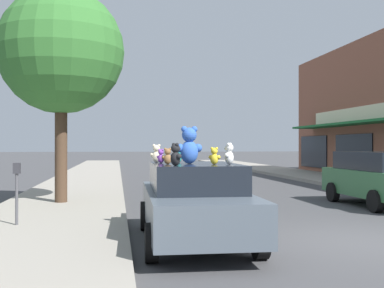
{
  "coord_description": "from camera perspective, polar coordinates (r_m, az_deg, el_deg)",
  "views": [
    {
      "loc": [
        -4.62,
        -8.26,
        1.79
      ],
      "look_at": [
        -2.78,
        3.53,
        1.83
      ],
      "focal_mm": 45.0,
      "sensor_mm": 36.0,
      "label": 1
    }
  ],
  "objects": [
    {
      "name": "teddy_bear_brown",
      "position": [
        8.58,
        -2.9,
        -1.47
      ],
      "size": [
        0.22,
        0.14,
        0.29
      ],
      "rotation": [
        0.0,
        0.0,
        2.97
      ],
      "color": "olive",
      "rests_on": "plush_art_car"
    },
    {
      "name": "teddy_bear_giant",
      "position": [
        8.77,
        -0.33,
        -0.19
      ],
      "size": [
        0.51,
        0.33,
        0.69
      ],
      "rotation": [
        0.0,
        0.0,
        3.26
      ],
      "color": "blue",
      "rests_on": "plush_art_car"
    },
    {
      "name": "ground_plane",
      "position": [
        9.63,
        20.36,
        -10.9
      ],
      "size": [
        260.0,
        260.0,
        0.0
      ],
      "primitive_type": "plane",
      "color": "#424244"
    },
    {
      "name": "parking_meter",
      "position": [
        10.53,
        -20.06,
        -4.62
      ],
      "size": [
        0.14,
        0.1,
        1.27
      ],
      "color": "#4C4C51",
      "rests_on": "sidewalk_near"
    },
    {
      "name": "teddy_bear_cream",
      "position": [
        9.52,
        -4.22,
        -1.14
      ],
      "size": [
        0.27,
        0.18,
        0.36
      ],
      "rotation": [
        0.0,
        0.0,
        2.91
      ],
      "color": "beige",
      "rests_on": "plush_art_car"
    },
    {
      "name": "street_tree",
      "position": [
        14.58,
        -15.25,
        10.51
      ],
      "size": [
        3.61,
        3.61,
        6.16
      ],
      "color": "#473323",
      "rests_on": "sidewalk_near"
    },
    {
      "name": "plush_art_car",
      "position": [
        8.92,
        0.29,
        -6.77
      ],
      "size": [
        1.99,
        4.59,
        1.46
      ],
      "rotation": [
        0.0,
        0.0,
        -0.02
      ],
      "color": "#4C5660",
      "rests_on": "ground_plane"
    },
    {
      "name": "sidewalk_near",
      "position": [
        8.57,
        -19.27,
        -11.69
      ],
      "size": [
        3.47,
        90.0,
        0.17
      ],
      "color": "gray",
      "rests_on": "ground_plane"
    },
    {
      "name": "parked_car_far_center",
      "position": [
        15.31,
        21.5,
        -3.64
      ],
      "size": [
        2.03,
        4.13,
        1.6
      ],
      "color": "#336B3D",
      "rests_on": "ground_plane"
    },
    {
      "name": "teddy_bear_yellow",
      "position": [
        8.47,
        2.66,
        -1.43
      ],
      "size": [
        0.22,
        0.19,
        0.31
      ],
      "rotation": [
        0.0,
        0.0,
        2.56
      ],
      "color": "yellow",
      "rests_on": "plush_art_car"
    },
    {
      "name": "teddy_bear_black",
      "position": [
        7.87,
        -1.97,
        -1.28
      ],
      "size": [
        0.21,
        0.29,
        0.38
      ],
      "rotation": [
        0.0,
        0.0,
        1.98
      ],
      "color": "black",
      "rests_on": "plush_art_car"
    },
    {
      "name": "teddy_bear_purple",
      "position": [
        9.16,
        -3.7,
        -1.45
      ],
      "size": [
        0.19,
        0.18,
        0.27
      ],
      "rotation": [
        0.0,
        0.0,
        2.44
      ],
      "color": "purple",
      "rests_on": "plush_art_car"
    },
    {
      "name": "teddy_bear_teal",
      "position": [
        9.2,
        -1.63,
        -1.5
      ],
      "size": [
        0.19,
        0.13,
        0.25
      ],
      "rotation": [
        0.0,
        0.0,
        2.9
      ],
      "color": "teal",
      "rests_on": "plush_art_car"
    },
    {
      "name": "teddy_bear_white",
      "position": [
        8.54,
        4.42,
        -1.18
      ],
      "size": [
        0.23,
        0.28,
        0.38
      ],
      "rotation": [
        0.0,
        0.0,
        4.18
      ],
      "color": "white",
      "rests_on": "plush_art_car"
    }
  ]
}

